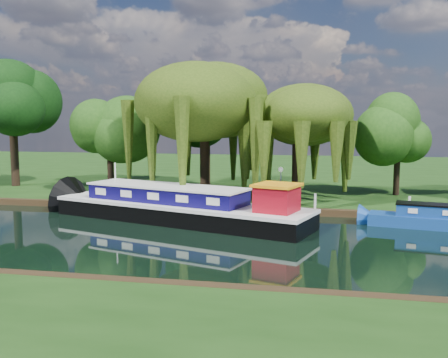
# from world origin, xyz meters

# --- Properties ---
(ground) EXTENTS (120.00, 120.00, 0.00)m
(ground) POSITION_xyz_m (0.00, 0.00, 0.00)
(ground) COLOR black
(far_bank) EXTENTS (120.00, 52.00, 0.45)m
(far_bank) POSITION_xyz_m (0.00, 34.00, 0.23)
(far_bank) COLOR #15340E
(far_bank) RESTS_ON ground
(dutch_barge) EXTENTS (17.55, 8.90, 3.63)m
(dutch_barge) POSITION_xyz_m (-5.24, 4.60, 0.90)
(dutch_barge) COLOR black
(dutch_barge) RESTS_ON ground
(red_dinghy) EXTENTS (3.96, 3.10, 0.75)m
(red_dinghy) POSITION_xyz_m (-9.02, 7.14, 0.00)
(red_dinghy) COLOR maroon
(red_dinghy) RESTS_ON ground
(willow_left) EXTENTS (8.06, 8.06, 9.66)m
(willow_left) POSITION_xyz_m (-5.26, 11.17, 7.47)
(willow_left) COLOR black
(willow_left) RESTS_ON far_bank
(willow_right) EXTENTS (6.29, 6.29, 7.67)m
(willow_right) POSITION_xyz_m (1.61, 11.13, 6.04)
(willow_right) COLOR black
(willow_right) RESTS_ON far_bank
(tree_far_left) EXTENTS (4.70, 4.70, 7.56)m
(tree_far_left) POSITION_xyz_m (-13.51, 12.72, 5.64)
(tree_far_left) COLOR black
(tree_far_left) RESTS_ON far_bank
(tree_far_back) EXTENTS (6.00, 6.00, 10.08)m
(tree_far_back) POSITION_xyz_m (-23.76, 15.07, 7.47)
(tree_far_back) COLOR black
(tree_far_back) RESTS_ON far_bank
(tree_far_mid) EXTENTS (5.25, 5.25, 8.59)m
(tree_far_mid) POSITION_xyz_m (-6.91, 18.97, 6.38)
(tree_far_mid) COLOR black
(tree_far_mid) RESTS_ON far_bank
(tree_far_right) EXTENTS (4.21, 4.21, 6.89)m
(tree_far_right) POSITION_xyz_m (9.19, 15.88, 5.20)
(tree_far_right) COLOR black
(tree_far_right) RESTS_ON far_bank
(lamppost) EXTENTS (0.36, 0.36, 2.56)m
(lamppost) POSITION_xyz_m (0.50, 10.50, 2.42)
(lamppost) COLOR silver
(lamppost) RESTS_ON far_bank
(mooring_posts) EXTENTS (19.16, 0.16, 1.00)m
(mooring_posts) POSITION_xyz_m (-0.50, 8.40, 0.95)
(mooring_posts) COLOR silver
(mooring_posts) RESTS_ON far_bank
(reeds_near) EXTENTS (33.70, 1.50, 1.10)m
(reeds_near) POSITION_xyz_m (6.87, -7.57, 0.55)
(reeds_near) COLOR #1C4712
(reeds_near) RESTS_ON ground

